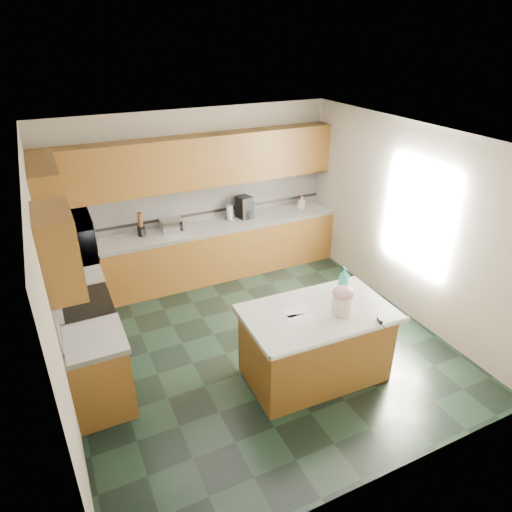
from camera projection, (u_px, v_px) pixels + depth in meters
floor at (257, 344)px, 6.06m from camera, size 4.60×4.60×0.00m
ceiling at (258, 140)px, 4.84m from camera, size 4.60×4.60×0.00m
wall_back at (195, 195)px, 7.32m from camera, size 4.60×0.04×2.70m
wall_front at (385, 372)px, 3.58m from camera, size 4.60×0.04×2.70m
wall_left at (49, 298)px, 4.55m from camera, size 0.04×4.60×2.70m
wall_right at (407, 221)px, 6.35m from camera, size 0.04×4.60×2.70m
back_base_cab at (204, 254)px, 7.47m from camera, size 4.60×0.60×0.86m
back_countertop at (203, 229)px, 7.27m from camera, size 4.60×0.64×0.06m
back_upper_cab at (196, 162)px, 6.90m from camera, size 4.60×0.33×0.78m
back_backsplash at (196, 203)px, 7.34m from camera, size 4.60×0.02×0.63m
back_accent_band at (197, 214)px, 7.43m from camera, size 4.60×0.01×0.05m
left_base_cab_rear at (82, 304)px, 6.13m from camera, size 0.60×0.82×0.86m
left_counter_rear at (76, 275)px, 5.92m from camera, size 0.64×0.82×0.06m
left_base_cab_front at (100, 374)px, 4.90m from camera, size 0.60×0.72×0.86m
left_counter_front at (93, 340)px, 4.69m from camera, size 0.64×0.72×0.06m
left_backsplash at (51, 282)px, 5.06m from camera, size 0.02×2.30×0.63m
left_accent_band at (55, 297)px, 5.15m from camera, size 0.01×2.30×0.05m
left_upper_cab_rear at (47, 196)px, 5.51m from camera, size 0.33×1.09×0.78m
left_upper_cab_front at (59, 251)px, 4.17m from camera, size 0.33×0.72×0.78m
range_body at (90, 336)px, 5.49m from camera, size 0.60×0.76×0.88m
range_oven_door at (115, 332)px, 5.62m from camera, size 0.02×0.68×0.55m
range_cooktop at (83, 304)px, 5.28m from camera, size 0.62×0.78×0.04m
range_handle at (113, 306)px, 5.46m from camera, size 0.02×0.66×0.02m
range_backguard at (57, 300)px, 5.13m from camera, size 0.06×0.76×0.18m
microwave at (70, 239)px, 4.91m from camera, size 0.50×0.73×0.41m
island_base at (315, 346)px, 5.34m from camera, size 1.61×0.96×0.86m
island_top at (318, 313)px, 5.13m from camera, size 1.72×1.06×0.06m
island_bullnose at (344, 337)px, 4.73m from camera, size 1.68×0.12×0.06m
treat_jar at (342, 304)px, 5.03m from camera, size 0.26×0.26×0.23m
treat_jar_lid at (343, 293)px, 4.96m from camera, size 0.24×0.24×0.15m
treat_jar_knob at (344, 289)px, 4.94m from camera, size 0.08×0.03×0.03m
treat_jar_knob_end_l at (341, 290)px, 4.92m from camera, size 0.04×0.04×0.04m
treat_jar_knob_end_r at (347, 288)px, 4.95m from camera, size 0.04×0.04×0.04m
soap_bottle_island at (344, 280)px, 5.38m from camera, size 0.15×0.15×0.35m
paper_sheet_a at (301, 320)px, 4.96m from camera, size 0.32×0.27×0.00m
paper_sheet_b at (295, 310)px, 5.13m from camera, size 0.30×0.24×0.00m
clamp_body at (380, 322)px, 4.91m from camera, size 0.05×0.09×0.08m
clamp_handle at (383, 326)px, 4.88m from camera, size 0.01×0.06×0.01m
knife_block at (81, 240)px, 6.54m from camera, size 0.13×0.17×0.24m
utensil_crock at (142, 231)px, 6.92m from camera, size 0.12×0.12×0.15m
utensil_bundle at (140, 220)px, 6.83m from camera, size 0.07×0.07×0.22m
toaster_oven at (172, 225)px, 7.06m from camera, size 0.33×0.23×0.19m
toaster_oven_door at (174, 228)px, 6.98m from camera, size 0.29×0.01×0.15m
paper_towel at (230, 213)px, 7.48m from camera, size 0.11×0.11×0.24m
paper_towel_base at (230, 219)px, 7.53m from camera, size 0.16×0.16×0.01m
water_jug at (251, 210)px, 7.58m from camera, size 0.15×0.15×0.24m
water_jug_neck at (251, 202)px, 7.52m from camera, size 0.07×0.07×0.03m
coffee_maker at (244, 207)px, 7.53m from camera, size 0.26×0.27×0.37m
coffee_carafe at (246, 214)px, 7.53m from camera, size 0.15×0.15×0.15m
soap_bottle_back at (302, 202)px, 7.96m from camera, size 0.13×0.13×0.21m
soap_back_cap at (302, 196)px, 7.91m from camera, size 0.02×0.02×0.03m
window_light_proxy at (418, 216)px, 6.10m from camera, size 0.02×1.40×1.10m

